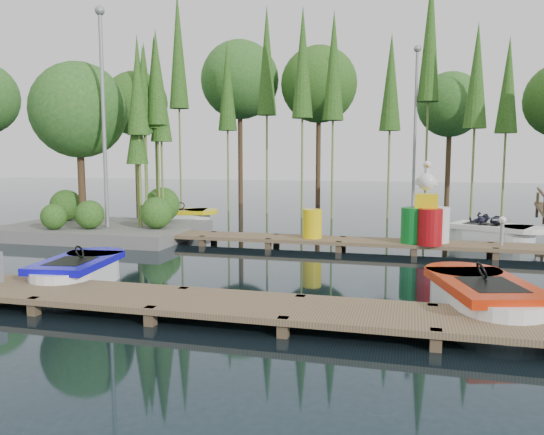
% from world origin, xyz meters
% --- Properties ---
extents(ground_plane, '(90.00, 90.00, 0.00)m').
position_xyz_m(ground_plane, '(0.00, 0.00, 0.00)').
color(ground_plane, '#1A2932').
extents(near_dock, '(18.00, 1.50, 0.50)m').
position_xyz_m(near_dock, '(0.00, -4.50, 0.23)').
color(near_dock, brown).
rests_on(near_dock, ground).
extents(far_dock, '(15.00, 1.20, 0.50)m').
position_xyz_m(far_dock, '(1.00, 2.50, 0.23)').
color(far_dock, brown).
rests_on(far_dock, ground).
extents(island, '(6.20, 4.20, 6.75)m').
position_xyz_m(island, '(-6.30, 3.29, 3.18)').
color(island, slate).
rests_on(island, ground).
extents(tree_screen, '(34.42, 18.53, 10.31)m').
position_xyz_m(tree_screen, '(-2.04, 10.60, 6.12)').
color(tree_screen, '#48321E').
rests_on(tree_screen, ground).
extents(lamp_island, '(0.30, 0.30, 7.25)m').
position_xyz_m(lamp_island, '(-5.50, 2.50, 4.26)').
color(lamp_island, gray).
rests_on(lamp_island, ground).
extents(lamp_rear, '(0.30, 0.30, 7.25)m').
position_xyz_m(lamp_rear, '(4.00, 11.00, 4.26)').
color(lamp_rear, gray).
rests_on(lamp_rear, ground).
extents(boat_blue, '(1.53, 2.81, 0.90)m').
position_xyz_m(boat_blue, '(-2.67, -3.15, 0.26)').
color(boat_blue, white).
rests_on(boat_blue, ground).
extents(boat_red, '(2.07, 3.19, 0.99)m').
position_xyz_m(boat_red, '(5.11, -3.33, 0.29)').
color(boat_red, white).
rests_on(boat_red, ground).
extents(boat_yellow_far, '(3.11, 1.90, 1.45)m').
position_xyz_m(boat_yellow_far, '(-4.79, 6.31, 0.31)').
color(boat_yellow_far, white).
rests_on(boat_yellow_far, ground).
extents(boat_white_far, '(3.11, 2.37, 1.34)m').
position_xyz_m(boat_white_far, '(6.33, 4.61, 0.30)').
color(boat_white_far, white).
rests_on(boat_white_far, ground).
extents(yellow_barrel, '(0.56, 0.56, 0.84)m').
position_xyz_m(yellow_barrel, '(1.18, 2.50, 0.72)').
color(yellow_barrel, yellow).
rests_on(yellow_barrel, far_dock).
extents(drum_cluster, '(1.29, 1.19, 2.23)m').
position_xyz_m(drum_cluster, '(4.34, 2.34, 0.96)').
color(drum_cluster, '#0C6F22').
rests_on(drum_cluster, far_dock).
extents(seagull_post, '(0.49, 0.26, 0.78)m').
position_xyz_m(seagull_post, '(6.27, 2.50, 0.82)').
color(seagull_post, gray).
rests_on(seagull_post, far_dock).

